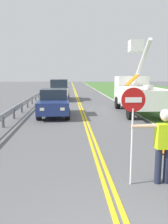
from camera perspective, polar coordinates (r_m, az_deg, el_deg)
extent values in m
cube|color=yellow|center=(22.35, -1.58, 2.62)|extent=(0.11, 110.00, 0.01)
cube|color=yellow|center=(22.36, -1.11, 2.63)|extent=(0.11, 110.00, 0.01)
cube|color=silver|center=(22.78, 7.75, 2.67)|extent=(0.12, 110.00, 0.01)
cube|color=silver|center=(22.49, -10.56, 2.51)|extent=(0.12, 110.00, 0.01)
cylinder|color=#1E2338|center=(6.07, 19.84, -12.36)|extent=(0.16, 0.16, 0.88)
cylinder|color=#1E2338|center=(5.98, 17.88, -12.58)|extent=(0.16, 0.16, 0.88)
cube|color=#C6EA19|center=(5.80, 19.25, -5.65)|extent=(0.41, 0.25, 0.60)
cylinder|color=beige|center=(5.55, 14.67, -3.42)|extent=(0.60, 0.10, 0.09)
sphere|color=beige|center=(5.70, 19.51, -1.08)|extent=(0.22, 0.22, 0.22)
sphere|color=white|center=(5.69, 19.53, -0.58)|extent=(0.25, 0.25, 0.25)
cylinder|color=silver|center=(5.60, 11.72, -8.56)|extent=(0.04, 0.04, 1.85)
cylinder|color=#B71414|center=(5.36, 12.12, 2.96)|extent=(0.56, 0.03, 0.56)
cube|color=white|center=(5.35, 12.18, 2.93)|extent=(0.38, 0.01, 0.12)
cube|color=white|center=(14.89, 14.46, 3.60)|extent=(2.46, 4.68, 1.10)
cube|color=white|center=(18.19, 11.48, 5.50)|extent=(2.27, 2.17, 2.00)
cube|color=#1E2833|center=(19.18, 10.81, 6.61)|extent=(1.98, 0.13, 0.90)
cylinder|color=silver|center=(13.96, 15.62, 5.95)|extent=(0.56, 0.56, 0.24)
cylinder|color=silver|center=(15.54, 14.01, 11.56)|extent=(0.36, 3.47, 2.77)
cube|color=white|center=(17.24, 12.66, 15.67)|extent=(0.93, 0.93, 0.80)
cube|color=orange|center=(12.78, 11.78, 7.74)|extent=(0.62, 0.82, 0.59)
cylinder|color=black|center=(17.89, 8.31, 2.30)|extent=(0.35, 0.93, 0.92)
cylinder|color=black|center=(18.36, 14.66, 2.28)|extent=(0.35, 0.93, 0.92)
cylinder|color=black|center=(13.73, 11.39, 0.09)|extent=(0.35, 0.93, 0.92)
cylinder|color=black|center=(14.34, 19.44, 0.13)|extent=(0.35, 0.93, 0.92)
cube|color=navy|center=(14.63, -7.41, 1.71)|extent=(1.90, 4.13, 0.72)
cube|color=#1E2833|center=(14.81, -7.42, 4.45)|extent=(1.64, 1.75, 0.64)
cube|color=#EAEACC|center=(12.60, -5.35, 0.75)|extent=(0.24, 0.06, 0.16)
cube|color=#EAEACC|center=(12.66, -10.35, 0.68)|extent=(0.24, 0.06, 0.16)
cylinder|color=black|center=(13.41, -4.14, -0.48)|extent=(0.29, 0.68, 0.68)
cylinder|color=black|center=(13.50, -11.11, -0.57)|extent=(0.29, 0.68, 0.68)
cylinder|color=black|center=(15.92, -4.21, 1.08)|extent=(0.29, 0.68, 0.68)
cylinder|color=black|center=(16.00, -10.10, 1.00)|extent=(0.29, 0.68, 0.68)
cube|color=silver|center=(23.81, -6.05, 4.91)|extent=(1.91, 4.63, 0.92)
cube|color=#1E2833|center=(23.76, -6.08, 7.03)|extent=(1.66, 2.88, 0.84)
cube|color=#EAEACC|center=(21.51, -4.90, 4.59)|extent=(0.24, 0.06, 0.16)
cube|color=#EAEACC|center=(21.58, -7.84, 4.55)|extent=(0.24, 0.06, 0.16)
cylinder|color=black|center=(22.40, -4.12, 3.48)|extent=(0.29, 0.68, 0.68)
cylinder|color=black|center=(22.50, -8.31, 3.43)|extent=(0.29, 0.68, 0.68)
cylinder|color=black|center=(25.24, -3.99, 4.14)|extent=(0.29, 0.68, 0.68)
cylinder|color=black|center=(25.33, -7.71, 4.10)|extent=(0.29, 0.68, 0.68)
cone|color=orange|center=(8.24, 19.66, -7.25)|extent=(0.36, 0.36, 0.70)
cylinder|color=white|center=(8.23, 19.68, -7.02)|extent=(0.25, 0.25, 0.08)
cube|color=black|center=(8.34, 19.54, -9.46)|extent=(0.40, 0.40, 0.03)
cube|color=#9EA0A3|center=(17.58, -14.47, 2.28)|extent=(0.06, 32.00, 0.32)
cube|color=#4C4C51|center=(12.13, -19.38, -2.37)|extent=(0.10, 0.10, 0.55)
cube|color=#4C4C51|center=(14.30, -16.95, -0.52)|extent=(0.10, 0.10, 0.55)
cube|color=#4C4C51|center=(16.51, -15.16, 0.84)|extent=(0.10, 0.10, 0.55)
cube|color=#4C4C51|center=(18.73, -13.80, 1.88)|extent=(0.10, 0.10, 0.55)
cube|color=#4C4C51|center=(20.97, -12.72, 2.69)|extent=(0.10, 0.10, 0.55)
cube|color=#4C4C51|center=(23.22, -11.85, 3.35)|extent=(0.10, 0.10, 0.55)
cube|color=#4C4C51|center=(25.47, -11.13, 3.89)|extent=(0.10, 0.10, 0.55)
cube|color=#4C4C51|center=(27.73, -10.53, 4.34)|extent=(0.10, 0.10, 0.55)
cube|color=#4C4C51|center=(29.99, -10.02, 4.72)|extent=(0.10, 0.10, 0.55)
cube|color=#4C4C51|center=(32.26, -9.59, 5.05)|extent=(0.10, 0.10, 0.55)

